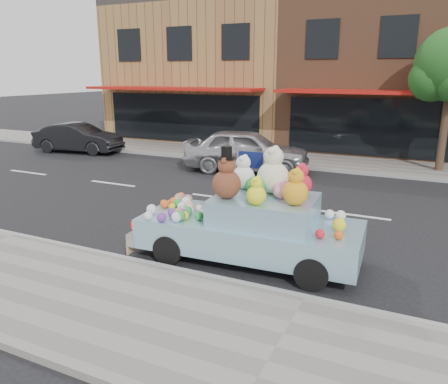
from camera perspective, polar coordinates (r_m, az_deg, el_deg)
The scene contains 10 objects.
ground at distance 12.03m, azimuth 16.73°, elevation -2.95°, with size 120.00×120.00×0.00m, color black.
near_sidewalk at distance 6.23m, azimuth 6.75°, elevation -19.86°, with size 60.00×3.00×0.12m, color gray.
far_sidewalk at distance 18.28m, azimuth 19.95°, elevation 3.11°, with size 60.00×3.00×0.12m, color gray.
near_kerb at distance 7.46m, azimuth 10.55°, elevation -13.60°, with size 60.00×0.12×0.13m, color gray.
far_kerb at distance 16.82m, azimuth 19.43°, elevation 2.18°, with size 60.00×0.12×0.13m, color gray.
storefront_left at distance 26.03m, azimuth -1.10°, elevation 15.34°, with size 10.00×9.80×7.30m.
storefront_mid at distance 23.39m, azimuth 22.20°, elevation 14.26°, with size 10.00×9.80×7.30m.
car_silver at distance 16.60m, azimuth 2.95°, elevation 5.47°, with size 1.90×4.72×1.61m, color #AEAEB3.
car_dark at distance 21.73m, azimuth -18.52°, elevation 6.72°, with size 1.44×4.14×1.36m, color black.
art_car at distance 8.61m, azimuth 3.50°, elevation -3.88°, with size 4.57×2.00×2.34m.
Camera 1 is at (1.53, -11.36, 3.64)m, focal length 35.00 mm.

